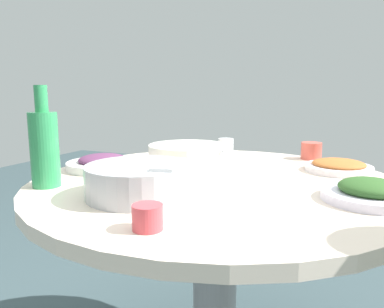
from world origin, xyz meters
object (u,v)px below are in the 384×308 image
(soup_bowl, at_px, (188,154))
(tea_cup_side, at_px, (147,217))
(green_bottle, at_px, (44,147))
(tea_cup_far, at_px, (311,151))
(rice_bowl, at_px, (140,180))
(dish_eggplant, at_px, (103,163))
(dish_tofu_braise, at_px, (339,166))
(dish_greens, at_px, (370,192))
(round_dining_table, at_px, (215,228))
(tea_cup_near, at_px, (226,145))

(soup_bowl, xyz_separation_m, tea_cup_side, (0.64, 0.21, -0.01))
(green_bottle, distance_m, tea_cup_far, 0.98)
(rice_bowl, bearing_deg, dish_eggplant, -128.04)
(dish_tofu_braise, relative_size, green_bottle, 0.77)
(soup_bowl, bearing_deg, rice_bowl, 8.90)
(dish_greens, bearing_deg, tea_cup_side, -46.16)
(dish_greens, bearing_deg, round_dining_table, -97.64)
(soup_bowl, distance_m, dish_eggplant, 0.32)
(dish_eggplant, bearing_deg, rice_bowl, 51.96)
(rice_bowl, relative_size, dish_tofu_braise, 1.28)
(tea_cup_far, bearing_deg, soup_bowl, -57.24)
(round_dining_table, xyz_separation_m, rice_bowl, (0.25, -0.11, 0.20))
(tea_cup_near, bearing_deg, dish_eggplant, -29.28)
(dish_eggplant, distance_m, tea_cup_side, 0.61)
(dish_greens, distance_m, tea_cup_near, 0.77)
(tea_cup_near, relative_size, tea_cup_far, 0.82)
(dish_eggplant, relative_size, dish_tofu_braise, 1.13)
(dish_eggplant, bearing_deg, tea_cup_far, 127.11)
(rice_bowl, distance_m, dish_tofu_braise, 0.69)
(dish_tofu_braise, xyz_separation_m, green_bottle, (0.55, -0.75, 0.10))
(dish_tofu_braise, distance_m, tea_cup_near, 0.52)
(dish_greens, relative_size, dish_tofu_braise, 1.07)
(tea_cup_far, relative_size, tea_cup_side, 1.31)
(soup_bowl, height_order, tea_cup_near, soup_bowl)
(tea_cup_near, height_order, tea_cup_side, tea_cup_near)
(rice_bowl, bearing_deg, tea_cup_side, 35.41)
(green_bottle, bearing_deg, dish_greens, 104.77)
(dish_eggplant, distance_m, dish_greens, 0.84)
(soup_bowl, distance_m, green_bottle, 0.53)
(rice_bowl, relative_size, tea_cup_far, 3.48)
(dish_greens, bearing_deg, green_bottle, -75.23)
(round_dining_table, bearing_deg, green_bottle, -55.90)
(tea_cup_side, bearing_deg, dish_greens, 133.84)
(tea_cup_near, bearing_deg, round_dining_table, 15.35)
(round_dining_table, relative_size, tea_cup_far, 14.07)
(dish_eggplant, height_order, tea_cup_near, tea_cup_near)
(dish_greens, xyz_separation_m, tea_cup_side, (0.39, -0.40, 0.00))
(rice_bowl, relative_size, tea_cup_side, 4.57)
(rice_bowl, relative_size, dish_eggplant, 1.13)
(dish_greens, height_order, tea_cup_side, dish_greens)
(dish_greens, bearing_deg, dish_tofu_braise, -165.38)
(round_dining_table, height_order, tea_cup_far, tea_cup_far)
(soup_bowl, xyz_separation_m, tea_cup_near, (-0.28, 0.05, -0.00))
(tea_cup_far, bearing_deg, green_bottle, -40.62)
(dish_tofu_braise, distance_m, tea_cup_far, 0.22)
(soup_bowl, xyz_separation_m, dish_greens, (0.26, 0.61, -0.01))
(round_dining_table, relative_size, dish_eggplant, 4.57)
(rice_bowl, distance_m, dish_greens, 0.57)
(soup_bowl, bearing_deg, dish_eggplant, -46.10)
(soup_bowl, distance_m, dish_tofu_braise, 0.53)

